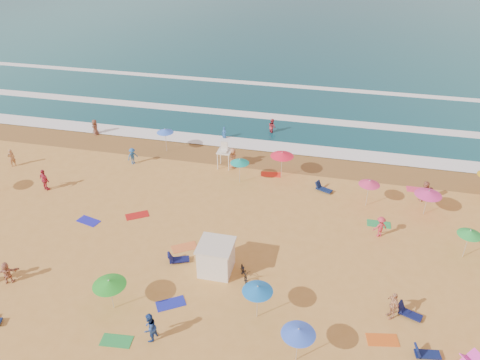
# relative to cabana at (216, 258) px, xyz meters

# --- Properties ---
(ground) EXTENTS (220.00, 220.00, 0.00)m
(ground) POSITION_rel_cabana_xyz_m (-2.22, 2.87, -1.00)
(ground) COLOR gold
(ground) RESTS_ON ground
(ocean) EXTENTS (220.00, 140.00, 0.18)m
(ocean) POSITION_rel_cabana_xyz_m (-2.22, 86.87, -1.00)
(ocean) COLOR #0C4756
(ocean) RESTS_ON ground
(wet_sand) EXTENTS (220.00, 220.00, 0.00)m
(wet_sand) POSITION_rel_cabana_xyz_m (-2.22, 15.37, -0.99)
(wet_sand) COLOR olive
(wet_sand) RESTS_ON ground
(surf_foam) EXTENTS (200.00, 18.70, 0.05)m
(surf_foam) POSITION_rel_cabana_xyz_m (-2.22, 24.19, -0.90)
(surf_foam) COLOR white
(surf_foam) RESTS_ON ground
(cabana) EXTENTS (2.00, 2.00, 2.00)m
(cabana) POSITION_rel_cabana_xyz_m (0.00, 0.00, 0.00)
(cabana) COLOR white
(cabana) RESTS_ON ground
(cabana_roof) EXTENTS (2.20, 2.20, 0.12)m
(cabana_roof) POSITION_rel_cabana_xyz_m (0.00, 0.00, 1.06)
(cabana_roof) COLOR silver
(cabana_roof) RESTS_ON cabana
(bicycle) EXTENTS (1.24, 1.80, 0.90)m
(bicycle) POSITION_rel_cabana_xyz_m (1.90, -0.30, -0.55)
(bicycle) COLOR black
(bicycle) RESTS_ON ground
(lifeguard_stand) EXTENTS (1.20, 1.20, 2.10)m
(lifeguard_stand) POSITION_rel_cabana_xyz_m (-2.84, 13.17, 0.05)
(lifeguard_stand) COLOR white
(lifeguard_stand) RESTS_ON ground
(beach_umbrellas) EXTENTS (50.98, 23.66, 0.76)m
(beach_umbrellas) POSITION_rel_cabana_xyz_m (-4.17, 4.13, 1.08)
(beach_umbrellas) COLOR green
(beach_umbrellas) RESTS_ON ground
(loungers) EXTENTS (35.81, 23.46, 0.34)m
(loungers) POSITION_rel_cabana_xyz_m (7.12, -0.60, -0.83)
(loungers) COLOR #0E1D4A
(loungers) RESTS_ON ground
(towels) EXTENTS (45.94, 20.57, 0.03)m
(towels) POSITION_rel_cabana_xyz_m (-2.16, 2.45, -0.98)
(towels) COLOR #B01635
(towels) RESTS_ON ground
(beachgoers) EXTENTS (44.96, 28.25, 2.13)m
(beachgoers) POSITION_rel_cabana_xyz_m (-1.76, 7.74, -0.19)
(beachgoers) COLOR #BE2F3B
(beachgoers) RESTS_ON ground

